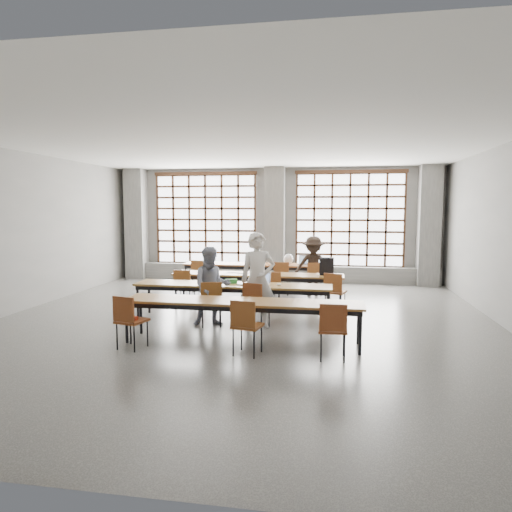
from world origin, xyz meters
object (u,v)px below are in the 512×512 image
Objects in this scene: desk_row_b at (258,276)px; chair_back_left at (200,273)px; chair_near_right at (333,325)px; student_back at (313,266)px; desk_row_c at (233,287)px; chair_front_right at (255,301)px; backpack at (327,266)px; student_female at (212,286)px; mouse at (279,285)px; laptop_back at (305,262)px; chair_near_mid at (246,322)px; laptop_front at (261,281)px; desk_row_a at (256,266)px; chair_mid_centre at (271,287)px; chair_near_left at (129,317)px; phone at (240,285)px; plastic_bag at (288,259)px; desk_row_d at (242,304)px; chair_back_right at (314,275)px; chair_back_mid at (282,275)px; chair_mid_right at (334,289)px; red_pouch at (132,318)px; chair_mid_left at (184,284)px; student_male at (258,280)px; green_box at (231,281)px; chair_front_left at (211,299)px.

desk_row_b is 4.55× the size of chair_back_left.
student_back reaches higher than chair_near_right.
desk_row_c is 4.55× the size of chair_front_right.
student_back is (-0.52, 5.13, 0.23)m from chair_near_right.
chair_near_right is 2.20× the size of backpack.
student_female is 15.56× the size of mouse.
chair_back_left is 2.88m from laptop_back.
laptop_front reaches higher than chair_near_mid.
desk_row_a is 2.61m from chair_mid_centre.
chair_near_left is (0.31, -5.00, 0.00)m from chair_back_left.
chair_near_left reaches higher than phone.
student_female reaches higher than chair_front_right.
student_back is (1.80, 3.41, 0.01)m from student_female.
plastic_bag is at bearing 85.99° from laptop_front.
desk_row_a is at bearing 107.03° from mouse.
desk_row_d is 4.55× the size of chair_back_right.
plastic_bag reaches higher than chair_back_mid.
phone is at bearing 130.78° from chair_near_right.
laptop_front reaches higher than chair_back_left.
mouse is 0.75× the size of phone.
mouse reaches higher than desk_row_d.
plastic_bag is at bearing -172.51° from laptop_back.
desk_row_c is 0.59m from student_female.
chair_near_right is (0.49, -5.01, 0.00)m from chair_back_right.
chair_back_right and chair_near_right have the same top height.
desk_row_b is at bearing 114.95° from chair_near_right.
chair_back_mid is at bearing -38.32° from desk_row_a.
chair_near_mid is 6.77× the size of phone.
laptop_back is at bearing 109.52° from backpack.
chair_back_right is at bearing 0.03° from chair_back_left.
laptop_back reaches higher than chair_mid_centre.
mouse reaches higher than desk_row_a.
desk_row_c is 4.55× the size of chair_mid_right.
student_female is 3.81× the size of backpack.
red_pouch is (-2.14, -2.13, -0.25)m from mouse.
chair_near_left is 4.40× the size of red_pouch.
chair_mid_centre is at bearing -72.74° from desk_row_a.
plastic_bag is (-1.22, 5.68, 0.34)m from chair_near_right.
laptop_back is at bearing 80.69° from chair_front_right.
chair_front_right is 2.06× the size of laptop_front.
chair_mid_right reaches higher than mouse.
chair_mid_centre is (2.02, 0.00, 0.00)m from chair_mid_left.
laptop_back is (1.35, 0.11, 0.13)m from desk_row_a.
student_back reaches higher than chair_mid_right.
student_female is 7.62× the size of red_pouch.
student_back reaches higher than desk_row_b.
student_male is (-0.08, -1.41, 0.37)m from chair_mid_centre.
red_pouch is at bearing -116.99° from green_box.
chair_front_left is 1.00× the size of chair_near_right.
student_back is at bearing 79.34° from mouse.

